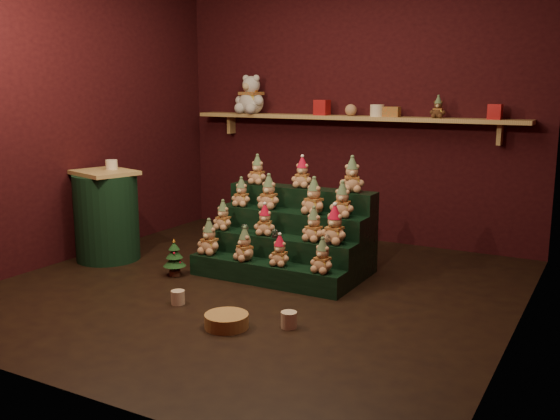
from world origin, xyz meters
The scene contains 41 objects.
ground centered at (0.00, 0.00, 0.00)m, with size 4.00×4.00×0.00m, color black.
back_wall centered at (0.00, 2.05, 1.40)m, with size 4.00×0.10×2.80m, color black.
front_wall centered at (0.00, -2.05, 1.40)m, with size 4.00×0.10×2.80m, color black.
left_wall centered at (-2.05, 0.00, 1.40)m, with size 0.10×4.00×2.80m, color black.
right_wall centered at (2.05, 0.00, 1.40)m, with size 0.10×4.00×2.80m, color black.
back_shelf centered at (0.00, 1.87, 1.29)m, with size 3.60×0.26×0.24m.
riser_tier_front centered at (0.01, 0.14, 0.09)m, with size 1.40×0.22×0.18m, color black.
riser_tier_midfront centered at (0.01, 0.36, 0.18)m, with size 1.40×0.22×0.36m, color black.
riser_tier_midback centered at (0.01, 0.58, 0.27)m, with size 1.40×0.22×0.54m, color black.
riser_tier_back centered at (0.01, 0.80, 0.36)m, with size 1.40×0.22×0.72m, color black.
teddy_0 centered at (-0.56, 0.15, 0.33)m, with size 0.21×0.19×0.30m, color tan, non-canonical shape.
teddy_1 centered at (-0.18, 0.12, 0.32)m, with size 0.20×0.18×0.28m, color tan, non-canonical shape.
teddy_2 centered at (0.15, 0.13, 0.31)m, with size 0.18×0.16×0.25m, color tan, non-canonical shape.
teddy_3 centered at (0.54, 0.12, 0.32)m, with size 0.19×0.17×0.27m, color tan, non-canonical shape.
teddy_4 centered at (-0.55, 0.35, 0.49)m, with size 0.18×0.17×0.26m, color tan, non-canonical shape.
teddy_5 centered at (-0.12, 0.35, 0.49)m, with size 0.19×0.17×0.26m, color tan, non-canonical shape.
teddy_6 centered at (0.35, 0.36, 0.50)m, with size 0.20×0.18×0.28m, color tan, non-canonical shape.
teddy_7 centered at (0.53, 0.36, 0.52)m, with size 0.22×0.20×0.31m, color tan, non-canonical shape.
teddy_8 centered at (-0.50, 0.57, 0.67)m, with size 0.18×0.17×0.26m, color tan, non-canonical shape.
teddy_9 centered at (-0.22, 0.60, 0.69)m, with size 0.21×0.19×0.30m, color tan, non-canonical shape.
teddy_10 centered at (0.25, 0.56, 0.70)m, with size 0.22×0.20×0.31m, color tan, non-canonical shape.
teddy_11 centered at (0.50, 0.58, 0.69)m, with size 0.21×0.19×0.29m, color tan, non-canonical shape.
teddy_12 centered at (-0.45, 0.79, 0.85)m, with size 0.19×0.17×0.27m, color tan, non-canonical shape.
teddy_13 centered at (0.01, 0.81, 0.86)m, with size 0.19×0.17×0.27m, color tan, non-canonical shape.
teddy_14 centered at (0.49, 0.80, 0.87)m, with size 0.21×0.19×0.30m, color tan, non-canonical shape.
snow_globe_a centered at (-0.29, 0.30, 0.40)m, with size 0.06×0.06×0.09m.
snow_globe_b centered at (0.01, 0.30, 0.40)m, with size 0.06×0.06×0.08m.
snow_globe_c centered at (0.50, 0.30, 0.41)m, with size 0.07×0.07×0.09m.
side_table centered at (-1.68, 0.06, 0.42)m, with size 0.66×0.60×0.85m.
table_ornament centered at (-1.68, 0.16, 0.90)m, with size 0.11×0.11×0.09m, color beige.
mini_christmas_tree centered at (-0.79, -0.05, 0.16)m, with size 0.20×0.20×0.33m.
mug_left centered at (-0.32, -0.61, 0.05)m, with size 0.10×0.10×0.10m, color beige.
mug_right centered at (0.64, -0.62, 0.06)m, with size 0.11×0.11×0.11m, color beige.
wicker_basket centered at (0.27, -0.82, 0.05)m, with size 0.30×0.30×0.09m, color #AA8444.
white_bear centered at (-1.16, 1.84, 1.59)m, with size 0.38×0.34×0.53m, color silver, non-canonical shape.
brown_bear centered at (0.93, 1.84, 1.42)m, with size 0.15×0.13×0.21m, color #4A2C18, non-canonical shape.
gift_tin_red_a centered at (-0.29, 1.85, 1.40)m, with size 0.14×0.14×0.16m, color #B31B1D.
gift_tin_cream centered at (0.32, 1.85, 1.38)m, with size 0.14×0.14×0.12m, color beige.
gift_tin_red_b centered at (1.46, 1.85, 1.39)m, with size 0.12×0.12×0.14m, color #B31B1D.
shelf_plush_ball centered at (0.03, 1.85, 1.38)m, with size 0.12×0.12×0.12m, color tan.
scarf_gift_box centered at (0.47, 1.85, 1.37)m, with size 0.16×0.10×0.10m, color #D3511D.
Camera 1 is at (2.54, -4.17, 1.62)m, focal length 40.00 mm.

